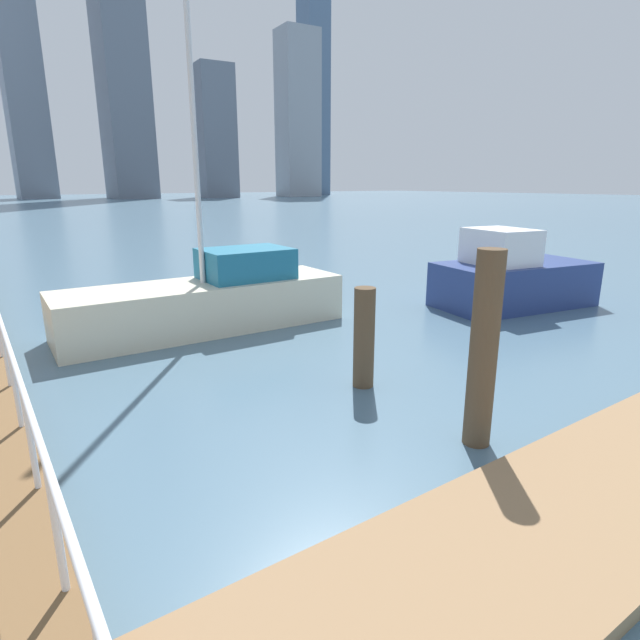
# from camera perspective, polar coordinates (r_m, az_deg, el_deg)

# --- Properties ---
(ground_plane) EXTENTS (300.00, 300.00, 0.00)m
(ground_plane) POSITION_cam_1_polar(r_m,az_deg,el_deg) (16.41, -21.95, 2.20)
(ground_plane) COLOR slate
(floating_dock) EXTENTS (10.41, 2.00, 0.18)m
(floating_dock) POSITION_cam_1_polar(r_m,az_deg,el_deg) (6.45, 28.07, -17.22)
(floating_dock) COLOR #93704C
(floating_dock) RESTS_ON ground_plane
(boardwalk_railing) EXTENTS (0.06, 25.87, 1.08)m
(boardwalk_railing) POSITION_cam_1_polar(r_m,az_deg,el_deg) (4.27, -27.79, -16.55)
(boardwalk_railing) COLOR white
(boardwalk_railing) RESTS_ON boardwalk
(dock_piling_2) EXTENTS (0.36, 0.36, 2.58)m
(dock_piling_2) POSITION_cam_1_polar(r_m,az_deg,el_deg) (6.81, 17.76, -3.27)
(dock_piling_2) COLOR brown
(dock_piling_2) RESTS_ON ground_plane
(dock_piling_3) EXTENTS (0.35, 0.35, 1.70)m
(dock_piling_3) POSITION_cam_1_polar(r_m,az_deg,el_deg) (8.54, 4.93, -1.99)
(dock_piling_3) COLOR brown
(dock_piling_3) RESTS_ON ground_plane
(moored_boat_2) EXTENTS (4.63, 2.85, 2.16)m
(moored_boat_2) POSITION_cam_1_polar(r_m,az_deg,el_deg) (15.16, 20.57, 4.39)
(moored_boat_2) COLOR navy
(moored_boat_2) RESTS_ON ground_plane
(moored_boat_3) EXTENTS (6.59, 2.08, 9.77)m
(moored_boat_3) POSITION_cam_1_polar(r_m,az_deg,el_deg) (12.28, -12.13, 2.36)
(moored_boat_3) COLOR beige
(moored_boat_3) RESTS_ON ground_plane
(skyline_tower_3) EXTENTS (7.59, 7.96, 48.38)m
(skyline_tower_3) POSITION_cam_1_polar(r_m,az_deg,el_deg) (129.85, -30.30, 22.42)
(skyline_tower_3) COLOR gray
(skyline_tower_3) RESTS_ON ground_plane
(skyline_tower_5) EXTENTS (8.22, 9.40, 27.91)m
(skyline_tower_5) POSITION_cam_1_polar(r_m,az_deg,el_deg) (123.33, -11.68, 19.73)
(skyline_tower_5) COLOR slate
(skyline_tower_5) RESTS_ON ground_plane
(skyline_tower_6) EXTENTS (9.38, 8.27, 37.92)m
(skyline_tower_6) POSITION_cam_1_polar(r_m,az_deg,el_deg) (133.15, -2.49, 21.81)
(skyline_tower_6) COLOR #8C939E
(skyline_tower_6) RESTS_ON ground_plane
(skyline_tower_7) EXTENTS (6.88, 6.52, 74.59)m
(skyline_tower_7) POSITION_cam_1_polar(r_m,az_deg,el_deg) (154.16, -0.72, 27.81)
(skyline_tower_7) COLOR slate
(skyline_tower_7) RESTS_ON ground_plane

